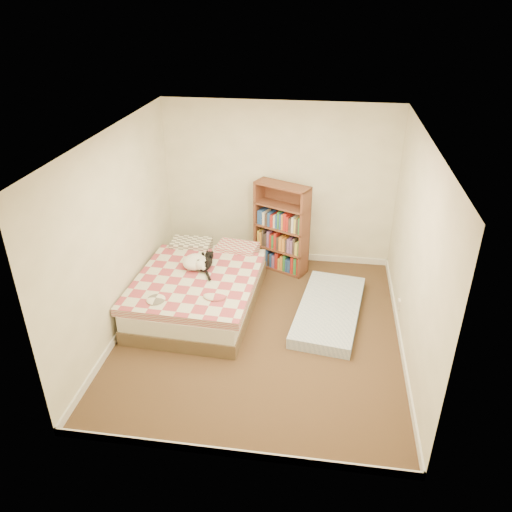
# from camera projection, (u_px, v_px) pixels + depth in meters

# --- Properties ---
(room) EXTENTS (3.51, 4.01, 2.51)m
(room) POSITION_uv_depth(u_px,v_px,m) (261.00, 247.00, 5.84)
(room) COLOR #43281D
(room) RESTS_ON ground
(bed) EXTENTS (1.63, 2.18, 0.57)m
(bed) POSITION_uv_depth(u_px,v_px,m) (200.00, 287.00, 6.83)
(bed) COLOR brown
(bed) RESTS_ON room
(bookshelf) EXTENTS (0.95, 0.62, 1.39)m
(bookshelf) POSITION_uv_depth(u_px,v_px,m) (281.00, 237.00, 7.61)
(bookshelf) COLOR brown
(bookshelf) RESTS_ON room
(floor_mattress) EXTENTS (1.00, 1.81, 0.15)m
(floor_mattress) POSITION_uv_depth(u_px,v_px,m) (329.00, 310.00, 6.66)
(floor_mattress) COLOR #6685AB
(floor_mattress) RESTS_ON room
(black_cat) EXTENTS (0.21, 0.65, 0.15)m
(black_cat) POSITION_uv_depth(u_px,v_px,m) (206.00, 262.00, 6.80)
(black_cat) COLOR black
(black_cat) RESTS_ON bed
(white_dog) EXTENTS (0.37, 0.37, 0.18)m
(white_dog) POSITION_uv_depth(u_px,v_px,m) (195.00, 262.00, 6.75)
(white_dog) COLOR white
(white_dog) RESTS_ON bed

